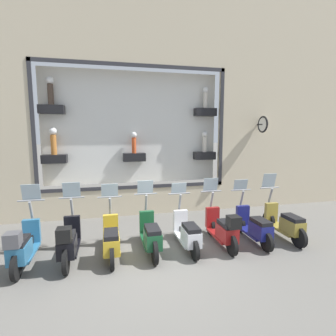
% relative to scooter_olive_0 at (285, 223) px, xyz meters
% --- Properties ---
extents(ground_plane, '(120.00, 120.00, 0.00)m').
position_rel_scooter_olive_0_xyz_m(ground_plane, '(-0.42, 3.72, -0.44)').
color(ground_plane, '#66635E').
extents(building_facade, '(1.22, 36.00, 10.74)m').
position_rel_scooter_olive_0_xyz_m(building_facade, '(3.19, 3.72, 5.07)').
color(building_facade, beige).
rests_on(building_facade, ground_plane).
extents(scooter_olive_0, '(1.80, 0.61, 1.69)m').
position_rel_scooter_olive_0_xyz_m(scooter_olive_0, '(0.00, 0.00, 0.00)').
color(scooter_olive_0, black).
rests_on(scooter_olive_0, ground_plane).
extents(scooter_navy_1, '(1.80, 0.61, 1.55)m').
position_rel_scooter_olive_0_xyz_m(scooter_navy_1, '(-0.01, 0.92, -0.02)').
color(scooter_navy_1, black).
rests_on(scooter_navy_1, ground_plane).
extents(scooter_red_2, '(1.80, 0.61, 1.63)m').
position_rel_scooter_olive_0_xyz_m(scooter_red_2, '(-0.06, 1.85, 0.03)').
color(scooter_red_2, black).
rests_on(scooter_red_2, ground_plane).
extents(scooter_white_3, '(1.79, 0.60, 1.53)m').
position_rel_scooter_olive_0_xyz_m(scooter_white_3, '(-0.01, 2.77, -0.02)').
color(scooter_white_3, black).
rests_on(scooter_white_3, ground_plane).
extents(scooter_green_4, '(1.81, 0.61, 1.64)m').
position_rel_scooter_olive_0_xyz_m(scooter_green_4, '(0.00, 3.69, 0.01)').
color(scooter_green_4, black).
rests_on(scooter_green_4, ground_plane).
extents(scooter_yellow_5, '(1.80, 0.60, 1.59)m').
position_rel_scooter_olive_0_xyz_m(scooter_yellow_5, '(-0.01, 4.61, -0.01)').
color(scooter_yellow_5, black).
rests_on(scooter_yellow_5, ground_plane).
extents(scooter_black_6, '(1.81, 0.61, 1.67)m').
position_rel_scooter_olive_0_xyz_m(scooter_black_6, '(-0.05, 5.54, 0.05)').
color(scooter_black_6, black).
rests_on(scooter_black_6, ground_plane).
extents(scooter_teal_7, '(1.81, 0.61, 1.66)m').
position_rel_scooter_olive_0_xyz_m(scooter_teal_7, '(-0.06, 6.46, 0.04)').
color(scooter_teal_7, black).
rests_on(scooter_teal_7, ground_plane).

